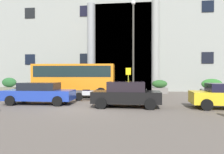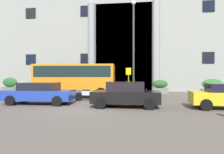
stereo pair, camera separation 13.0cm
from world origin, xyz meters
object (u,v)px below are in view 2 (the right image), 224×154
object	(u,v)px
orange_minibus	(75,78)
scooter_by_planter	(137,95)
hedge_planter_far_west	(10,85)
hedge_planter_east	(212,87)
hedge_planter_entrance_left	(85,86)
motorcycle_near_kerb	(88,95)
bus_stop_sign	(128,79)
lamppost_plaza_centre	(134,41)
white_taxi_kerbside	(39,93)
hedge_planter_west	(160,87)
parked_sedan_second	(126,94)
hedge_planter_far_east	(42,85)

from	to	relation	value
orange_minibus	scooter_by_planter	xyz separation A→B (m)	(5.21, -2.22, -1.19)
orange_minibus	hedge_planter_far_west	distance (m)	10.17
hedge_planter_east	scooter_by_planter	size ratio (longest dim) A/B	1.05
hedge_planter_entrance_left	motorcycle_near_kerb	size ratio (longest dim) A/B	0.94
bus_stop_sign	scooter_by_planter	world-z (taller)	bus_stop_sign
hedge_planter_entrance_left	scooter_by_planter	distance (m)	9.18
motorcycle_near_kerb	lamppost_plaza_centre	bearing A→B (deg)	58.23
white_taxi_kerbside	lamppost_plaza_centre	bearing A→B (deg)	49.10
orange_minibus	scooter_by_planter	world-z (taller)	orange_minibus
orange_minibus	lamppost_plaza_centre	bearing A→B (deg)	29.00
scooter_by_planter	hedge_planter_far_west	bearing A→B (deg)	155.25
hedge_planter_west	parked_sedan_second	size ratio (longest dim) A/B	0.40
bus_stop_sign	motorcycle_near_kerb	size ratio (longest dim) A/B	1.20
hedge_planter_far_west	white_taxi_kerbside	distance (m)	11.94
orange_minibus	bus_stop_sign	bearing A→B (deg)	14.37
hedge_planter_far_west	scooter_by_planter	bearing A→B (deg)	-26.32
bus_stop_sign	hedge_planter_east	size ratio (longest dim) A/B	1.21
hedge_planter_west	parked_sedan_second	distance (m)	9.83
white_taxi_kerbside	parked_sedan_second	distance (m)	5.67
bus_stop_sign	motorcycle_near_kerb	world-z (taller)	bus_stop_sign
hedge_planter_west	motorcycle_near_kerb	distance (m)	8.96
orange_minibus	white_taxi_kerbside	size ratio (longest dim) A/B	1.51
hedge_planter_far_east	motorcycle_near_kerb	xyz separation A→B (m)	(7.12, -7.43, -0.30)
hedge_planter_entrance_left	hedge_planter_far_west	distance (m)	8.42
hedge_planter_far_east	hedge_planter_far_west	bearing A→B (deg)	-172.99
hedge_planter_entrance_left	parked_sedan_second	world-z (taller)	hedge_planter_entrance_left
white_taxi_kerbside	motorcycle_near_kerb	xyz separation A→B (m)	(2.74, 1.98, -0.26)
hedge_planter_entrance_left	hedge_planter_west	distance (m)	7.84
hedge_planter_east	lamppost_plaza_centre	distance (m)	8.86
parked_sedan_second	scooter_by_planter	world-z (taller)	parked_sedan_second
white_taxi_kerbside	lamppost_plaza_centre	xyz separation A→B (m)	(5.81, 7.30, 4.36)
bus_stop_sign	hedge_planter_far_west	distance (m)	13.72
hedge_planter_east	hedge_planter_far_east	xyz separation A→B (m)	(-17.76, 0.57, 0.04)
hedge_planter_far_west	hedge_planter_entrance_left	bearing A→B (deg)	1.28
bus_stop_sign	hedge_planter_west	distance (m)	4.50
hedge_planter_west	hedge_planter_far_west	size ratio (longest dim) A/B	0.91
hedge_planter_west	parked_sedan_second	xyz separation A→B (m)	(-2.76, -9.43, 0.10)
lamppost_plaza_centre	orange_minibus	bearing A→B (deg)	-146.93
motorcycle_near_kerb	hedge_planter_west	bearing A→B (deg)	49.09
motorcycle_near_kerb	hedge_planter_entrance_left	bearing A→B (deg)	105.13
hedge_planter_far_east	scooter_by_planter	bearing A→B (deg)	-34.84
hedge_planter_entrance_left	hedge_planter_east	world-z (taller)	hedge_planter_entrance_left
white_taxi_kerbside	parked_sedan_second	size ratio (longest dim) A/B	1.12
parked_sedan_second	scooter_by_planter	size ratio (longest dim) A/B	2.02
hedge_planter_east	white_taxi_kerbside	distance (m)	16.03
bus_stop_sign	hedge_planter_west	bearing A→B (deg)	47.73
hedge_planter_east	hedge_planter_far_west	world-z (taller)	hedge_planter_far_west
motorcycle_near_kerb	hedge_planter_far_east	bearing A→B (deg)	132.07
hedge_planter_far_east	lamppost_plaza_centre	xyz separation A→B (m)	(10.20, -2.11, 4.32)
hedge_planter_west	hedge_planter_far_east	world-z (taller)	hedge_planter_far_east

